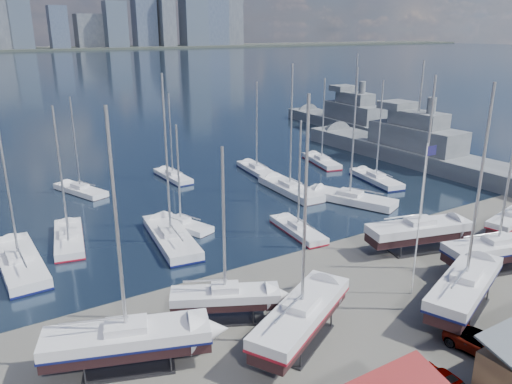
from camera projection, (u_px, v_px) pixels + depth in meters
ground at (392, 286)px, 43.04m from camera, size 1400.00×1400.00×0.00m
sailboat_cradle_0 at (127, 339)px, 32.01m from camera, size 11.04×6.37×17.14m
sailboat_cradle_1 at (302, 315)px, 34.68m from camera, size 10.99×7.86×17.43m
sailboat_cradle_2 at (225, 297)px, 37.44m from camera, size 8.32×5.68×13.51m
sailboat_cradle_3 at (465, 286)px, 38.59m from camera, size 11.42×6.89×17.72m
sailboat_cradle_4 at (419, 230)px, 49.42m from camera, size 11.02×5.56×17.23m
sailboat_cradle_5 at (497, 249)px, 45.32m from camera, size 10.71×5.38×16.62m
sailboat_cradle_6 at (511, 219)px, 52.79m from camera, size 8.62×4.06×13.63m
sailboat_moored_0 at (20, 265)px, 46.23m from camera, size 3.72×12.34×18.34m
sailboat_moored_1 at (69, 240)px, 51.67m from camera, size 4.65×10.31×14.90m
sailboat_moored_2 at (81, 191)px, 67.34m from camera, size 5.58×9.28×13.56m
sailboat_moored_3 at (171, 240)px, 51.78m from camera, size 4.95×12.41×18.05m
sailboat_moored_4 at (181, 225)px, 55.69m from camera, size 4.92×8.34×12.16m
sailboat_moored_5 at (173, 177)px, 73.76m from camera, size 2.83×8.88×13.14m
sailboat_moored_6 at (298, 231)px, 54.11m from camera, size 3.25×8.83×12.91m
sailboat_moored_7 at (290, 190)px, 67.65m from camera, size 3.85×11.95×17.84m
sailboat_moored_8 at (257, 171)px, 77.03m from camera, size 3.88×9.97×14.52m
sailboat_moored_9 at (350, 200)px, 63.74m from camera, size 7.68×12.05×17.69m
sailboat_moored_10 at (376, 180)px, 72.32m from camera, size 4.74×10.53×15.22m
sailboat_moored_11 at (321, 162)px, 82.12m from camera, size 4.94×10.08×14.53m
naval_ship_east at (414, 153)px, 82.51m from camera, size 8.07×46.02×18.13m
naval_ship_west at (353, 123)px, 108.44m from camera, size 9.11×42.60×17.81m
car_c at (483, 344)px, 33.91m from camera, size 3.17×5.41×1.41m
flagpole at (421, 210)px, 39.53m from camera, size 1.13×0.12×12.87m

